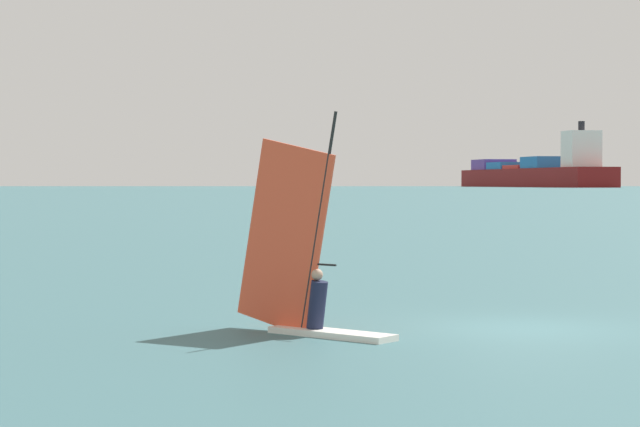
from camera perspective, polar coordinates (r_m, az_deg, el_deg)
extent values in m
plane|color=#386066|center=(23.65, 9.85, -5.54)|extent=(4000.00, 4000.00, 0.00)
cube|color=white|center=(22.02, 0.57, -5.88)|extent=(2.71, 1.42, 0.12)
cylinder|color=black|center=(22.04, -0.06, -0.36)|extent=(0.85, 0.33, 4.11)
cube|color=#E54C2D|center=(22.59, -1.72, -1.13)|extent=(2.37, 0.82, 3.82)
cylinder|color=black|center=(22.40, -1.05, -2.44)|extent=(1.74, 0.61, 0.04)
cylinder|color=#191E38|center=(22.17, -0.14, -4.49)|extent=(0.52, 0.44, 0.95)
sphere|color=tan|center=(22.12, -0.14, -3.00)|extent=(0.22, 0.22, 0.22)
cube|color=maroon|center=(820.97, 10.26, 1.72)|extent=(139.87, 195.26, 12.64)
cube|color=silver|center=(746.50, 12.64, 3.09)|extent=(26.27, 25.58, 22.69)
cylinder|color=black|center=(747.05, 12.64, 4.19)|extent=(4.00, 4.00, 6.00)
cube|color=#1E66AD|center=(797.24, 10.97, 2.46)|extent=(37.48, 38.84, 7.80)
cube|color=red|center=(827.90, 10.07, 2.25)|extent=(37.48, 38.84, 2.60)
cube|color=#1E66AD|center=(858.80, 9.24, 2.31)|extent=(37.48, 38.84, 5.20)
cube|color=#59388C|center=(889.87, 8.47, 2.37)|extent=(37.48, 38.84, 7.80)
cylinder|color=yellow|center=(67.42, -1.09, -0.27)|extent=(1.21, 1.21, 1.60)
cone|color=black|center=(67.40, -1.09, 0.62)|extent=(0.84, 0.84, 0.50)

